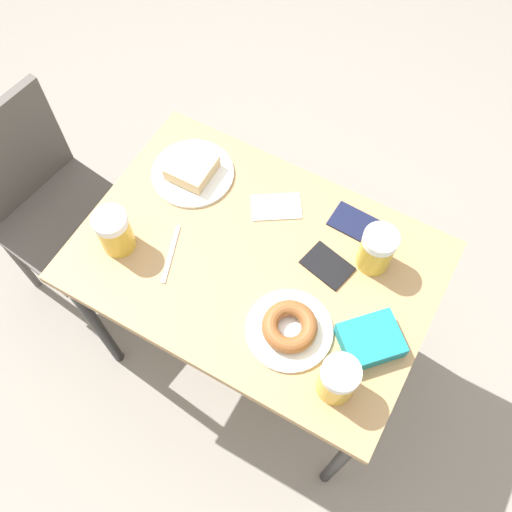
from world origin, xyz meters
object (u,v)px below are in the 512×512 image
(fork, at_px, (171,254))
(passport_far_edge, at_px, (354,223))
(beer_mug_left, at_px, (338,380))
(beer_mug_center, at_px, (377,250))
(plate_with_cake, at_px, (192,170))
(blue_pouch, at_px, (371,340))
(napkin_folded, at_px, (276,207))
(plate_with_donut, at_px, (289,328))
(passport_near_edge, at_px, (327,266))
(beer_mug_right, at_px, (114,231))
(chair, at_px, (42,196))

(fork, distance_m, passport_far_edge, 0.51)
(beer_mug_left, height_order, beer_mug_center, same)
(plate_with_cake, bearing_deg, blue_pouch, -108.49)
(beer_mug_left, relative_size, napkin_folded, 0.84)
(napkin_folded, distance_m, passport_far_edge, 0.22)
(plate_with_cake, height_order, passport_far_edge, plate_with_cake)
(passport_far_edge, bearing_deg, beer_mug_center, -131.94)
(plate_with_donut, relative_size, beer_mug_center, 1.62)
(plate_with_donut, distance_m, passport_near_edge, 0.21)
(passport_near_edge, bearing_deg, plate_with_cake, 80.69)
(beer_mug_right, distance_m, fork, 0.16)
(passport_near_edge, relative_size, passport_far_edge, 1.10)
(chair, distance_m, beer_mug_center, 1.14)
(plate_with_cake, distance_m, passport_far_edge, 0.48)
(beer_mug_left, xyz_separation_m, napkin_folded, (0.38, 0.37, -0.07))
(beer_mug_left, distance_m, fork, 0.56)
(beer_mug_center, bearing_deg, passport_near_edge, 125.72)
(beer_mug_left, xyz_separation_m, beer_mug_right, (0.07, 0.68, 0.00))
(passport_far_edge, distance_m, blue_pouch, 0.35)
(beer_mug_right, relative_size, fork, 0.80)
(chair, xyz_separation_m, plate_with_donut, (-0.10, -0.98, 0.26))
(chair, distance_m, beer_mug_right, 0.56)
(chair, distance_m, blue_pouch, 1.19)
(beer_mug_left, height_order, napkin_folded, beer_mug_left)
(fork, relative_size, blue_pouch, 0.91)
(plate_with_cake, relative_size, beer_mug_right, 1.75)
(chair, bearing_deg, plate_with_cake, -61.84)
(beer_mug_left, height_order, blue_pouch, beer_mug_left)
(fork, height_order, passport_near_edge, passport_near_edge)
(beer_mug_center, bearing_deg, plate_with_donut, 160.05)
(passport_near_edge, distance_m, blue_pouch, 0.23)
(beer_mug_left, xyz_separation_m, passport_far_edge, (0.44, 0.15, -0.07))
(fork, height_order, blue_pouch, blue_pouch)
(plate_with_donut, bearing_deg, plate_with_cake, 58.38)
(fork, distance_m, blue_pouch, 0.57)
(beer_mug_left, bearing_deg, fork, 78.48)
(passport_far_edge, bearing_deg, chair, 105.25)
(plate_with_cake, distance_m, passport_near_edge, 0.48)
(plate_with_cake, bearing_deg, fork, -160.56)
(beer_mug_center, relative_size, blue_pouch, 0.73)
(chair, relative_size, beer_mug_center, 6.16)
(passport_near_edge, bearing_deg, plate_with_donut, 179.01)
(chair, height_order, blue_pouch, chair)
(plate_with_cake, xyz_separation_m, plate_with_donut, (-0.29, -0.47, 0.00))
(plate_with_donut, bearing_deg, beer_mug_center, -19.95)
(plate_with_donut, xyz_separation_m, napkin_folded, (0.31, 0.20, -0.02))
(chair, relative_size, napkin_folded, 5.15)
(chair, distance_m, passport_near_edge, 1.01)
(plate_with_cake, bearing_deg, passport_far_edge, -80.74)
(chair, height_order, beer_mug_left, beer_mug_left)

